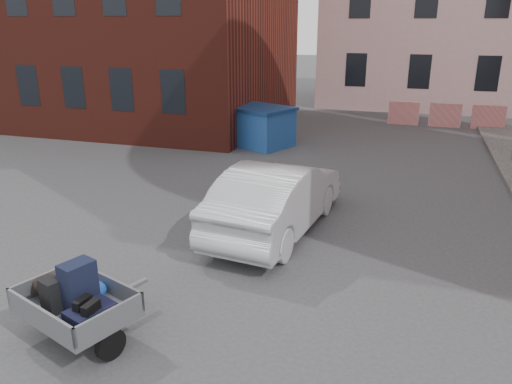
% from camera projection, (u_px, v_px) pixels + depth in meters
% --- Properties ---
extents(ground, '(120.00, 120.00, 0.00)m').
position_uv_depth(ground, '(230.00, 272.00, 9.00)').
color(ground, '#38383A').
rests_on(ground, ground).
extents(far_building, '(6.00, 6.00, 8.00)m').
position_uv_depth(far_building, '(62.00, 25.00, 33.22)').
color(far_building, maroon).
rests_on(far_building, ground).
extents(barriers, '(4.70, 0.18, 1.00)m').
position_uv_depth(barriers, '(445.00, 115.00, 21.18)').
color(barriers, red).
rests_on(barriers, ground).
extents(trailer, '(1.88, 1.98, 1.20)m').
position_uv_depth(trailer, '(75.00, 301.00, 6.93)').
color(trailer, black).
rests_on(trailer, ground).
extents(dumpster, '(3.77, 2.96, 1.41)m').
position_uv_depth(dumpster, '(248.00, 124.00, 18.29)').
color(dumpster, '#214F9E').
rests_on(dumpster, ground).
extents(silver_car, '(2.09, 4.69, 1.50)m').
position_uv_depth(silver_car, '(277.00, 197.00, 10.60)').
color(silver_car, '#BABDC2').
rests_on(silver_car, ground).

